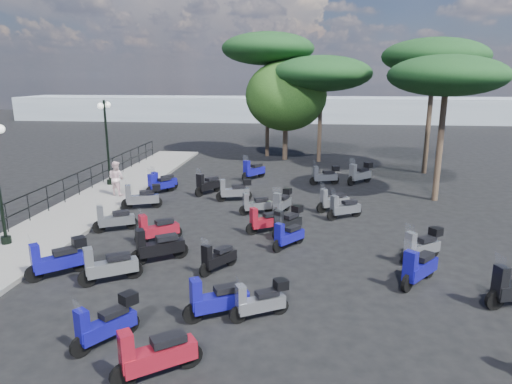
# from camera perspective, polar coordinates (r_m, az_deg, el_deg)

# --- Properties ---
(ground) EXTENTS (120.00, 120.00, 0.00)m
(ground) POSITION_cam_1_polar(r_m,az_deg,el_deg) (16.84, -4.63, -5.72)
(ground) COLOR black
(ground) RESTS_ON ground
(sidewalk) EXTENTS (3.00, 30.00, 0.15)m
(sidewalk) POSITION_cam_1_polar(r_m,az_deg,el_deg) (21.60, -20.31, -1.83)
(sidewalk) COLOR slate
(sidewalk) RESTS_ON ground
(railing) EXTENTS (0.04, 26.04, 1.10)m
(railing) POSITION_cam_1_polar(r_m,az_deg,el_deg) (21.84, -23.78, 0.24)
(railing) COLOR black
(railing) RESTS_ON sidewalk
(lamp_post_2) EXTENTS (0.38, 1.30, 4.41)m
(lamp_post_2) POSITION_cam_1_polar(r_m,az_deg,el_deg) (25.05, -18.16, 6.55)
(lamp_post_2) COLOR black
(lamp_post_2) RESTS_ON sidewalk
(pedestrian_far) EXTENTS (0.96, 0.85, 1.66)m
(pedestrian_far) POSITION_cam_1_polar(r_m,az_deg,el_deg) (22.89, -17.07, 1.66)
(pedestrian_far) COLOR beige
(pedestrian_far) RESTS_ON sidewalk
(scooter_0) EXTENTS (1.11, 1.45, 1.33)m
(scooter_0) POSITION_cam_1_polar(r_m,az_deg,el_deg) (10.89, -18.22, -15.36)
(scooter_0) COLOR black
(scooter_0) RESTS_ON ground
(scooter_1) EXTENTS (1.45, 1.36, 1.44)m
(scooter_1) POSITION_cam_1_polar(r_m,az_deg,el_deg) (14.70, -23.54, -7.72)
(scooter_1) COLOR black
(scooter_1) RESTS_ON ground
(scooter_2) EXTENTS (1.63, 1.15, 1.49)m
(scooter_2) POSITION_cam_1_polar(r_m,az_deg,el_deg) (14.82, -12.15, -6.72)
(scooter_2) COLOR black
(scooter_2) RESTS_ON ground
(scooter_3) EXTENTS (1.55, 0.95, 1.35)m
(scooter_3) POSITION_cam_1_polar(r_m,az_deg,el_deg) (18.12, -17.32, -3.31)
(scooter_3) COLOR black
(scooter_3) RESTS_ON ground
(scooter_4) EXTENTS (1.72, 0.88, 1.43)m
(scooter_4) POSITION_cam_1_polar(r_m,az_deg,el_deg) (20.80, -14.05, -0.63)
(scooter_4) COLOR black
(scooter_4) RESTS_ON ground
(scooter_5) EXTENTS (1.14, 1.42, 1.37)m
(scooter_5) POSITION_cam_1_polar(r_m,az_deg,el_deg) (23.77, -11.54, 1.21)
(scooter_5) COLOR black
(scooter_5) RESTS_ON ground
(scooter_6) EXTENTS (1.58, 1.20, 1.48)m
(scooter_6) POSITION_cam_1_polar(r_m,az_deg,el_deg) (9.58, -12.54, -19.30)
(scooter_6) COLOR black
(scooter_6) RESTS_ON ground
(scooter_7) EXTENTS (0.97, 1.32, 1.23)m
(scooter_7) POSITION_cam_1_polar(r_m,az_deg,el_deg) (13.93, -4.81, -8.25)
(scooter_7) COLOR black
(scooter_7) RESTS_ON ground
(scooter_8) EXTENTS (1.60, 1.09, 1.45)m
(scooter_8) POSITION_cam_1_polar(r_m,az_deg,el_deg) (13.78, -17.92, -8.85)
(scooter_8) COLOR black
(scooter_8) RESTS_ON ground
(scooter_9) EXTENTS (1.44, 1.16, 1.39)m
(scooter_9) POSITION_cam_1_polar(r_m,az_deg,el_deg) (16.55, -12.23, -4.60)
(scooter_9) COLOR black
(scooter_9) RESTS_ON ground
(scooter_10) EXTENTS (1.47, 0.79, 1.24)m
(scooter_10) POSITION_cam_1_polar(r_m,az_deg,el_deg) (19.39, -0.02, -1.61)
(scooter_10) COLOR black
(scooter_10) RESTS_ON ground
(scooter_11) EXTENTS (1.08, 1.58, 1.43)m
(scooter_11) POSITION_cam_1_polar(r_m,az_deg,el_deg) (22.80, -6.06, 0.92)
(scooter_11) COLOR black
(scooter_11) RESTS_ON ground
(scooter_13) EXTENTS (1.62, 1.01, 1.42)m
(scooter_13) POSITION_cam_1_polar(r_m,az_deg,el_deg) (11.38, -4.94, -13.30)
(scooter_13) COLOR black
(scooter_13) RESTS_ON ground
(scooter_14) EXTENTS (1.45, 0.98, 1.30)m
(scooter_14) POSITION_cam_1_polar(r_m,az_deg,el_deg) (17.17, 1.13, -3.67)
(scooter_14) COLOR black
(scooter_14) RESTS_ON ground
(scooter_15) EXTENTS (1.10, 1.48, 1.35)m
(scooter_15) POSITION_cam_1_polar(r_m,az_deg,el_deg) (16.93, 3.98, -3.77)
(scooter_15) COLOR black
(scooter_15) RESTS_ON ground
(scooter_16) EXTENTS (1.67, 0.77, 1.37)m
(scooter_16) POSITION_cam_1_polar(r_m,az_deg,el_deg) (21.46, -2.72, 0.19)
(scooter_16) COLOR black
(scooter_16) RESTS_ON ground
(scooter_17) EXTENTS (1.21, 1.56, 1.48)m
(scooter_17) POSITION_cam_1_polar(r_m,az_deg,el_deg) (25.96, -0.36, 2.69)
(scooter_17) COLOR black
(scooter_17) RESTS_ON ground
(scooter_19) EXTENTS (1.41, 0.90, 1.23)m
(scooter_19) POSITION_cam_1_polar(r_m,az_deg,el_deg) (11.36, 0.52, -13.48)
(scooter_19) COLOR black
(scooter_19) RESTS_ON ground
(scooter_20) EXTENTS (1.06, 1.31, 1.26)m
(scooter_20) POSITION_cam_1_polar(r_m,az_deg,el_deg) (15.70, 4.03, -5.52)
(scooter_20) COLOR black
(scooter_20) RESTS_ON ground
(scooter_21) EXTENTS (0.80, 1.58, 1.31)m
(scooter_21) POSITION_cam_1_polar(r_m,az_deg,el_deg) (19.53, 3.28, -1.33)
(scooter_21) COLOR black
(scooter_21) RESTS_ON ground
(scooter_22) EXTENTS (1.49, 0.96, 1.32)m
(scooter_22) POSITION_cam_1_polar(r_m,az_deg,el_deg) (19.14, 10.94, -2.00)
(scooter_22) COLOR black
(scooter_22) RESTS_ON ground
(scooter_23) EXTENTS (1.62, 0.77, 1.33)m
(scooter_23) POSITION_cam_1_polar(r_m,az_deg,el_deg) (24.96, 8.61, 2.03)
(scooter_23) COLOR black
(scooter_23) RESTS_ON ground
(scooter_25) EXTENTS (1.27, 1.51, 1.48)m
(scooter_25) POSITION_cam_1_polar(r_m,az_deg,el_deg) (13.78, 19.67, -8.94)
(scooter_25) COLOR black
(scooter_25) RESTS_ON ground
(scooter_27) EXTENTS (1.45, 1.15, 1.35)m
(scooter_27) POSITION_cam_1_polar(r_m,az_deg,el_deg) (15.52, 20.04, -6.35)
(scooter_27) COLOR black
(scooter_27) RESTS_ON ground
(scooter_28) EXTENTS (1.50, 1.00, 1.35)m
(scooter_28) POSITION_cam_1_polar(r_m,az_deg,el_deg) (20.10, 9.59, -1.13)
(scooter_28) COLOR black
(scooter_28) RESTS_ON ground
(scooter_29) EXTENTS (1.46, 1.42, 1.48)m
(scooter_29) POSITION_cam_1_polar(r_m,az_deg,el_deg) (25.51, 12.87, 2.22)
(scooter_29) COLOR black
(scooter_29) RESTS_ON ground
(scooter_30) EXTENTS (1.14, 1.42, 1.37)m
(scooter_30) POSITION_cam_1_polar(r_m,az_deg,el_deg) (23.29, -11.92, 0.92)
(scooter_30) COLOR black
(scooter_30) RESTS_ON ground
(broadleaf_tree) EXTENTS (5.57, 5.57, 6.78)m
(broadleaf_tree) POSITION_cam_1_polar(r_m,az_deg,el_deg) (31.87, 3.75, 11.88)
(broadleaf_tree) COLOR #38281E
(broadleaf_tree) RESTS_ON ground
(pine_0) EXTENTS (6.69, 6.69, 7.06)m
(pine_0) POSITION_cam_1_polar(r_m,az_deg,el_deg) (31.31, 8.20, 14.43)
(pine_0) COLOR #38281E
(pine_0) RESTS_ON ground
(pine_1) EXTENTS (6.01, 6.01, 7.87)m
(pine_1) POSITION_cam_1_polar(r_m,az_deg,el_deg) (29.03, 21.44, 15.45)
(pine_1) COLOR #38281E
(pine_1) RESTS_ON ground
(pine_2) EXTENTS (6.49, 6.49, 8.71)m
(pine_2) POSITION_cam_1_polar(r_m,az_deg,el_deg) (33.31, 1.48, 17.43)
(pine_2) COLOR #38281E
(pine_2) RESTS_ON ground
(pine_3) EXTENTS (5.27, 5.27, 6.69)m
(pine_3) POSITION_cam_1_polar(r_m,az_deg,el_deg) (22.62, 22.75, 13.22)
(pine_3) COLOR #38281E
(pine_3) RESTS_ON ground
(distant_hills) EXTENTS (70.00, 8.00, 3.00)m
(distant_hills) POSITION_cam_1_polar(r_m,az_deg,el_deg) (60.75, 3.34, 10.32)
(distant_hills) COLOR gray
(distant_hills) RESTS_ON ground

